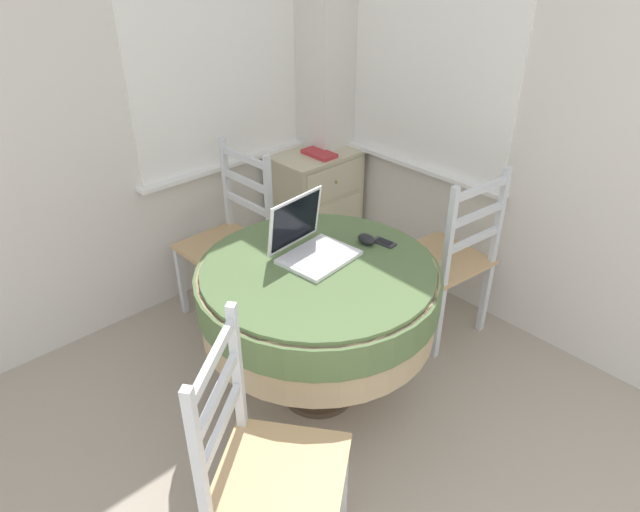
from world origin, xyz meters
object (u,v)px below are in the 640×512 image
Objects in this scene: computer_mouse at (366,239)px; dining_chair_near_right_window at (448,260)px; corner_cabinet at (316,206)px; dining_chair_near_back_window at (230,241)px; round_dining_table at (318,294)px; book_on_cabinet at (319,154)px; laptop at (310,244)px; cell_phone at (384,242)px; dining_chair_camera_near at (266,470)px.

dining_chair_near_right_window reaches higher than computer_mouse.
dining_chair_near_back_window is at bearing -169.83° from corner_cabinet.
book_on_cabinet is at bearing 47.07° from round_dining_table.
laptop is 0.89m from dining_chair_near_right_window.
dining_chair_near_right_window is 1.31× the size of corner_cabinet.
laptop reaches higher than cell_phone.
round_dining_table is 1.08× the size of dining_chair_near_back_window.
round_dining_table is at bearing -113.88° from laptop.
book_on_cabinet is at bearing 45.41° from laptop.
cell_phone is 0.52× the size of book_on_cabinet.
cell_phone is 0.12× the size of dining_chair_near_back_window.
dining_chair_camera_near reaches higher than corner_cabinet.
dining_chair_near_back_window and dining_chair_camera_near have the same top height.
corner_cabinet is at bearing 87.81° from dining_chair_near_right_window.
dining_chair_near_right_window is at bearing -5.03° from cell_phone.
laptop is 0.35× the size of dining_chair_near_back_window.
round_dining_table is at bearing -132.93° from book_on_cabinet.
dining_chair_near_right_window is (0.81, -0.20, -0.33)m from laptop.
book_on_cabinet is at bearing 42.53° from dining_chair_camera_near.
round_dining_table is at bearing 179.28° from computer_mouse.
laptop is 1.58× the size of book_on_cabinet.
dining_chair_near_back_window is 4.49× the size of book_on_cabinet.
dining_chair_near_back_window is 1.00× the size of dining_chair_camera_near.
book_on_cabinet is at bearing -107.37° from corner_cabinet.
dining_chair_near_back_window reaches higher than computer_mouse.
round_dining_table is 1.36m from corner_cabinet.
corner_cabinet is (1.59, 1.50, -0.09)m from dining_chair_camera_near.
dining_chair_camera_near is (-0.81, -1.36, 0.00)m from dining_chair_near_back_window.
laptop is 0.35× the size of dining_chair_camera_near.
dining_chair_near_back_window is 0.82m from book_on_cabinet.
dining_chair_camera_near is at bearing -141.07° from laptop.
computer_mouse is at bearing -77.76° from dining_chair_near_back_window.
computer_mouse is at bearing 170.07° from dining_chair_near_right_window.
computer_mouse is at bearing 139.71° from cell_phone.
dining_chair_camera_near is 2.19m from corner_cabinet.
cell_phone is 1.12m from book_on_cabinet.
round_dining_table is at bearing -131.88° from corner_cabinet.
dining_chair_camera_near reaches higher than book_on_cabinet.
dining_chair_near_right_window is 1.09m from book_on_cabinet.
dining_chair_near_back_window is at bearing 84.65° from laptop.
computer_mouse is (0.26, -0.10, -0.03)m from laptop.
dining_chair_camera_near is at bearing -144.28° from round_dining_table.
book_on_cabinet reaches higher than corner_cabinet.
dining_chair_camera_near is 2.16m from book_on_cabinet.
dining_chair_near_right_window is (0.55, -0.10, -0.30)m from computer_mouse.
cell_phone is at bearing -74.71° from dining_chair_near_back_window.
laptop is 0.35× the size of dining_chair_near_right_window.
corner_cabinet is (0.53, 1.05, -0.37)m from cell_phone.
book_on_cabinet reaches higher than cell_phone.
computer_mouse is 0.63m from dining_chair_near_right_window.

